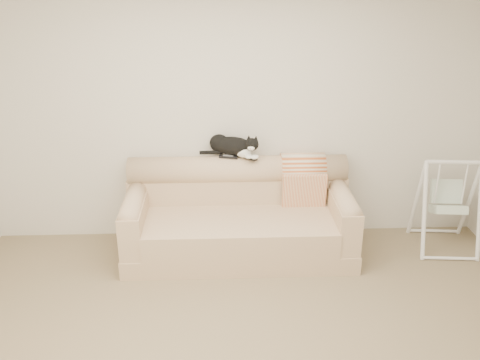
# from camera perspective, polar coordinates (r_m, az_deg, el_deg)

# --- Properties ---
(room_shell) EXTENTS (5.04, 4.04, 2.60)m
(room_shell) POSITION_cam_1_polar(r_m,az_deg,el_deg) (3.29, 1.13, 1.66)
(room_shell) COLOR silver
(room_shell) RESTS_ON ground
(sofa) EXTENTS (2.20, 0.93, 0.90)m
(sofa) POSITION_cam_1_polar(r_m,az_deg,el_deg) (5.25, -0.13, -4.07)
(sofa) COLOR tan
(sofa) RESTS_ON ground
(remote_a) EXTENTS (0.19, 0.09, 0.03)m
(remote_a) POSITION_cam_1_polar(r_m,az_deg,el_deg) (5.23, -1.25, 2.52)
(remote_a) COLOR black
(remote_a) RESTS_ON sofa
(remote_b) EXTENTS (0.15, 0.16, 0.02)m
(remote_b) POSITION_cam_1_polar(r_m,az_deg,el_deg) (5.21, 1.02, 2.40)
(remote_b) COLOR black
(remote_b) RESTS_ON sofa
(tuxedo_cat) EXTENTS (0.59, 0.37, 0.24)m
(tuxedo_cat) POSITION_cam_1_polar(r_m,az_deg,el_deg) (5.23, -0.79, 3.67)
(tuxedo_cat) COLOR black
(tuxedo_cat) RESTS_ON sofa
(throw_blanket) EXTENTS (0.43, 0.38, 0.58)m
(throw_blanket) POSITION_cam_1_polar(r_m,az_deg,el_deg) (5.36, 6.70, 0.76)
(throw_blanket) COLOR #C4541F
(throw_blanket) RESTS_ON sofa
(baby_swing) EXTENTS (0.62, 0.65, 0.93)m
(baby_swing) POSITION_cam_1_polar(r_m,az_deg,el_deg) (5.65, 21.25, -2.41)
(baby_swing) COLOR white
(baby_swing) RESTS_ON ground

